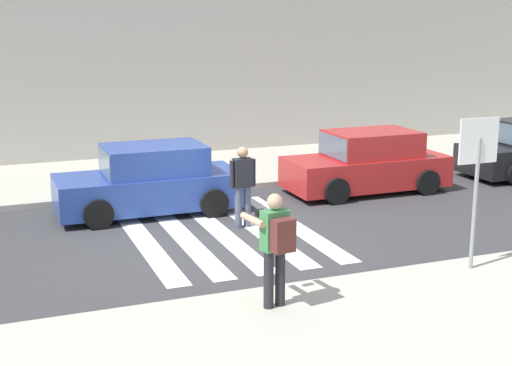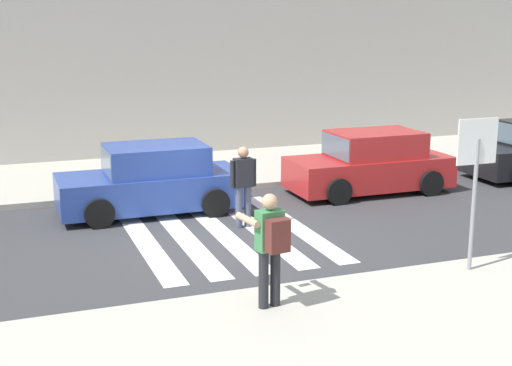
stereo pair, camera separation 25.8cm
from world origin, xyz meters
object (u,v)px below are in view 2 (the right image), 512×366
object	(u,v)px
stop_sign	(476,161)
parked_car_red	(370,164)
parked_car_blue	(152,181)
photographer_with_backpack	(271,241)
pedestrian_crossing	(243,182)

from	to	relation	value
stop_sign	parked_car_red	xyz separation A→B (m)	(1.41, 5.97, -1.30)
parked_car_blue	parked_car_red	bearing A→B (deg)	-0.00
photographer_with_backpack	parked_car_red	xyz separation A→B (m)	(5.18, 6.32, -0.44)
stop_sign	photographer_with_backpack	world-z (taller)	stop_sign
stop_sign	parked_car_blue	xyz separation A→B (m)	(-4.18, 5.97, -1.30)
stop_sign	photographer_with_backpack	xyz separation A→B (m)	(-3.77, -0.35, -0.86)
parked_car_blue	parked_car_red	world-z (taller)	same
photographer_with_backpack	pedestrian_crossing	world-z (taller)	photographer_with_backpack
stop_sign	pedestrian_crossing	xyz separation A→B (m)	(-2.62, 4.14, -1.05)
stop_sign	pedestrian_crossing	bearing A→B (deg)	122.36
stop_sign	parked_car_red	world-z (taller)	stop_sign
stop_sign	photographer_with_backpack	bearing A→B (deg)	-174.70
stop_sign	parked_car_blue	world-z (taller)	stop_sign
pedestrian_crossing	photographer_with_backpack	bearing A→B (deg)	-104.33
stop_sign	pedestrian_crossing	world-z (taller)	stop_sign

